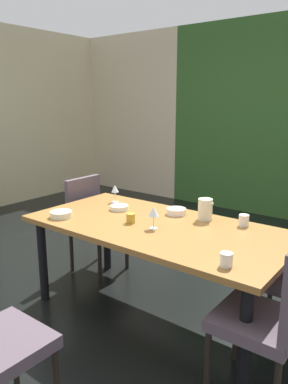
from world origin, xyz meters
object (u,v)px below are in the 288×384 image
Objects in this scene: dining_table at (156,234)px; serving_bowl_rear at (119,208)px; serving_bowl_east at (176,211)px; wine_glass_front at (154,212)px; cup_north at (244,220)px; chair_right_near at (272,313)px; pitcher_left at (205,209)px; wine_glass_near_window at (115,189)px; cup_right at (131,218)px; cup_south at (226,260)px; serving_bowl_center at (61,214)px; chair_left_far at (93,219)px.

serving_bowl_rear is (-0.47, 0.12, 0.10)m from dining_table.
wine_glass_front is at bearing -81.21° from serving_bowl_east.
cup_north is (0.99, 0.24, 0.02)m from serving_bowl_rear.
chair_right_near is 6.01× the size of wine_glass_front.
wine_glass_near_window is at bearing -177.52° from pitcher_left.
serving_bowl_rear is 0.36m from cup_right.
pitcher_left reaches higher than cup_south.
serving_bowl_center is 1.09× the size of serving_bowl_east.
chair_right_near is 0.85m from cup_north.
wine_glass_near_window is 2.04× the size of cup_south.
dining_table is at bearing 72.63° from chair_left_far.
chair_right_near reaches higher than wine_glass_near_window.
serving_bowl_rear is 1.02m from cup_north.
cup_right is (0.30, -0.21, 0.02)m from serving_bowl_rear.
cup_north is 0.83m from cup_right.
serving_bowl_rear is 1.28m from cup_south.
chair_left_far is 1.84m from cup_south.
wine_glass_front is at bearing -27.74° from wine_glass_near_window.
serving_bowl_rear is 1.95× the size of cup_south.
cup_south is (1.70, -0.65, 0.26)m from chair_left_far.
pitcher_left is at bearing 34.41° from serving_bowl_center.
dining_table is at bearing -85.68° from serving_bowl_east.
chair_left_far and pitcher_left have the same top height.
chair_right_near is 1.20m from cup_right.
wine_glass_near_window is 0.64m from serving_bowl_east.
serving_bowl_rear is at bearing 145.17° from cup_right.
wine_glass_front is 0.92× the size of serving_bowl_center.
pitcher_left is at bearing 3.51° from serving_bowl_east.
chair_right_near reaches higher than serving_bowl_center.
chair_right_near is (0.98, -0.31, -0.13)m from dining_table.
chair_left_far is at bearing -177.97° from cup_north.
wine_glass_near_window is at bearing 157.01° from dining_table.
pitcher_left is at bearing 64.69° from wine_glass_front.
chair_left_far reaches higher than dining_table.
chair_left_far reaches higher than serving_bowl_rear.
cup_south is (1.19, -0.46, 0.02)m from serving_bowl_rear.
chair_left_far reaches higher than cup_right.
wine_glass_front reaches higher than cup_right.
serving_bowl_center is (-0.03, -0.59, -0.09)m from wine_glass_near_window.
chair_right_near reaches higher than wine_glass_front.
dining_table is 0.32m from serving_bowl_east.
cup_south is (-0.26, -0.04, 0.25)m from chair_right_near.
wine_glass_front is at bearing 17.24° from serving_bowl_center.
dining_table is at bearing 26.60° from cup_right.
pitcher_left is at bearing 50.41° from chair_right_near.
chair_right_near is at bearing -13.07° from wine_glass_front.
chair_left_far is 1.53m from cup_north.
serving_bowl_rear is at bearing 62.60° from serving_bowl_center.
pitcher_left reaches higher than cup_north.
dining_table is 2.15× the size of chair_left_far.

